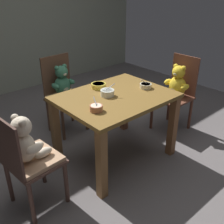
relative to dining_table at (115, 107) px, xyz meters
The scene contains 9 objects.
ground_plane 0.61m from the dining_table, ahead, with size 5.20×5.20×0.04m.
dining_table is the anchor object (origin of this frame).
teddy_chair_far_center 0.86m from the dining_table, 94.41° to the left, with size 0.44×0.39×0.93m.
teddy_chair_near_left 0.98m from the dining_table, behind, with size 0.42×0.45×0.88m.
teddy_chair_near_right 0.99m from the dining_table, ahead, with size 0.42×0.39×0.92m.
porridge_bowl_white_center 0.18m from the dining_table, 145.36° to the left, with size 0.13×0.13×0.13m.
porridge_bowl_terracotta_near_left 0.41m from the dining_table, 158.01° to the right, with size 0.11×0.12×0.11m.
porridge_bowl_yellow_far_center 0.30m from the dining_table, 91.00° to the left, with size 0.15×0.15×0.05m.
porridge_bowl_cream_near_right 0.40m from the dining_table, ahead, with size 0.13×0.12×0.11m.
Camera 1 is at (-1.62, -1.77, 1.75)m, focal length 42.89 mm.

